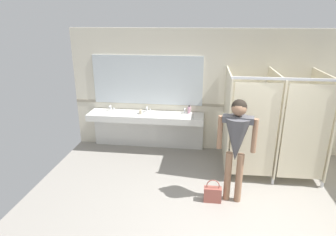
% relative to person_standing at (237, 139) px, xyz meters
% --- Properties ---
extents(ground_plane, '(7.24, 6.04, 0.10)m').
position_rel_person_standing_xyz_m(ground_plane, '(0.14, -0.74, -1.16)').
color(ground_plane, gray).
extents(wall_back, '(7.24, 0.12, 2.68)m').
position_rel_person_standing_xyz_m(wall_back, '(0.14, 2.04, 0.24)').
color(wall_back, beige).
rests_on(wall_back, ground_plane).
extents(wall_back_tile_band, '(7.24, 0.01, 0.06)m').
position_rel_person_standing_xyz_m(wall_back_tile_band, '(0.14, 1.97, -0.06)').
color(wall_back_tile_band, '#9E937F').
rests_on(wall_back_tile_band, wall_back).
extents(vanity_counter, '(2.55, 0.55, 1.00)m').
position_rel_person_standing_xyz_m(vanity_counter, '(-1.79, 1.77, -0.46)').
color(vanity_counter, silver).
rests_on(vanity_counter, ground_plane).
extents(mirror_panel, '(2.45, 0.02, 1.08)m').
position_rel_person_standing_xyz_m(mirror_panel, '(-1.79, 1.97, 0.47)').
color(mirror_panel, silver).
rests_on(mirror_panel, wall_back).
extents(bathroom_stalls, '(1.77, 1.42, 1.97)m').
position_rel_person_standing_xyz_m(bathroom_stalls, '(0.78, 1.07, -0.08)').
color(bathroom_stalls, beige).
rests_on(bathroom_stalls, ground_plane).
extents(person_standing, '(0.59, 0.46, 1.73)m').
position_rel_person_standing_xyz_m(person_standing, '(0.00, 0.00, 0.00)').
color(person_standing, '#8C664C').
rests_on(person_standing, ground_plane).
extents(handbag, '(0.28, 0.13, 0.40)m').
position_rel_person_standing_xyz_m(handbag, '(-0.32, -0.09, -0.97)').
color(handbag, '#934C42').
rests_on(handbag, ground_plane).
extents(soap_dispenser, '(0.07, 0.07, 0.19)m').
position_rel_person_standing_xyz_m(soap_dispenser, '(-0.84, 1.85, -0.14)').
color(soap_dispenser, '#D899B2').
rests_on(soap_dispenser, vanity_counter).
extents(paper_cup, '(0.07, 0.07, 0.09)m').
position_rel_person_standing_xyz_m(paper_cup, '(-1.88, 1.66, -0.18)').
color(paper_cup, beige).
rests_on(paper_cup, vanity_counter).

